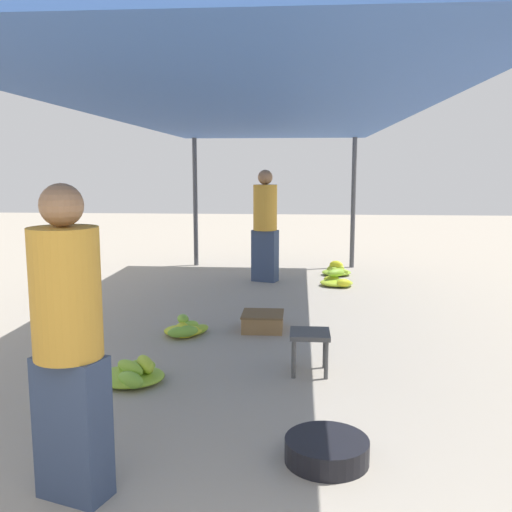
% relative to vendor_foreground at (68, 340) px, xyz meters
% --- Properties ---
extents(canopy_post_back_left, '(0.08, 0.08, 2.28)m').
position_rel_vendor_foreground_xyz_m(canopy_post_back_left, '(-0.69, 7.38, 0.27)').
color(canopy_post_back_left, '#4C4C51').
rests_on(canopy_post_back_left, ground).
extents(canopy_post_back_right, '(0.08, 0.08, 2.28)m').
position_rel_vendor_foreground_xyz_m(canopy_post_back_right, '(2.12, 7.38, 0.27)').
color(canopy_post_back_right, '#4C4C51').
rests_on(canopy_post_back_right, ground).
extents(canopy_tarp, '(3.21, 8.35, 0.04)m').
position_rel_vendor_foreground_xyz_m(canopy_tarp, '(0.71, 3.40, 1.43)').
color(canopy_tarp, '#33569E').
rests_on(canopy_tarp, canopy_post_front_left).
extents(vendor_foreground, '(0.45, 0.45, 1.68)m').
position_rel_vendor_foreground_xyz_m(vendor_foreground, '(0.00, 0.00, 0.00)').
color(vendor_foreground, '#384766').
rests_on(vendor_foreground, ground).
extents(stool, '(0.34, 0.34, 0.37)m').
position_rel_vendor_foreground_xyz_m(stool, '(1.28, 1.98, -0.57)').
color(stool, '#4C4C4C').
rests_on(stool, ground).
extents(basin_black, '(0.51, 0.51, 0.14)m').
position_rel_vendor_foreground_xyz_m(basin_black, '(1.37, 0.47, -0.80)').
color(basin_black, black).
rests_on(basin_black, ground).
extents(banana_pile_left_0, '(0.57, 0.62, 0.22)m').
position_rel_vendor_foreground_xyz_m(banana_pile_left_0, '(-0.17, 1.64, -0.80)').
color(banana_pile_left_0, '#ACC92D').
rests_on(banana_pile_left_0, ground).
extents(banana_pile_left_1, '(0.49, 0.51, 0.21)m').
position_rel_vendor_foreground_xyz_m(banana_pile_left_1, '(-0.00, 2.96, -0.80)').
color(banana_pile_left_1, '#CED727').
rests_on(banana_pile_left_1, ground).
extents(banana_pile_right_0, '(0.47, 0.42, 0.25)m').
position_rel_vendor_foreground_xyz_m(banana_pile_right_0, '(1.79, 6.56, -0.79)').
color(banana_pile_right_0, '#B9CE2B').
rests_on(banana_pile_right_0, ground).
extents(banana_pile_right_1, '(0.49, 0.46, 0.25)m').
position_rel_vendor_foreground_xyz_m(banana_pile_right_1, '(1.75, 5.69, -0.79)').
color(banana_pile_right_1, yellow).
rests_on(banana_pile_right_1, ground).
extents(crate_near, '(0.45, 0.45, 0.19)m').
position_rel_vendor_foreground_xyz_m(crate_near, '(0.79, 3.26, -0.78)').
color(crate_near, olive).
rests_on(crate_near, ground).
extents(shopper_walking_mid, '(0.47, 0.47, 1.73)m').
position_rel_vendor_foreground_xyz_m(shopper_walking_mid, '(0.65, 5.99, 0.03)').
color(shopper_walking_mid, '#384766').
rests_on(shopper_walking_mid, ground).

